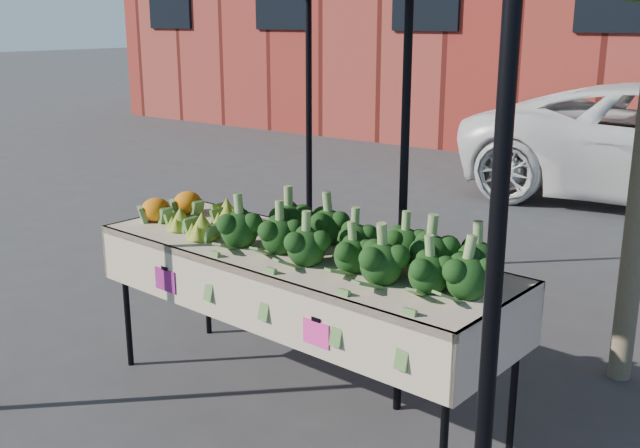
{
  "coord_description": "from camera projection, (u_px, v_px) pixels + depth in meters",
  "views": [
    {
      "loc": [
        2.56,
        -2.84,
        2.07
      ],
      "look_at": [
        0.22,
        0.25,
        1.0
      ],
      "focal_mm": 41.48,
      "sensor_mm": 36.0,
      "label": 1
    }
  ],
  "objects": [
    {
      "name": "canopy",
      "position": [
        356.0,
        155.0,
        3.98
      ],
      "size": [
        3.16,
        3.16,
        2.74
      ],
      "primitive_type": null,
      "color": "black",
      "rests_on": "ground"
    },
    {
      "name": "romanesco_cluster",
      "position": [
        211.0,
        212.0,
        4.28
      ],
      "size": [
        0.43,
        0.57,
        0.2
      ],
      "primitive_type": "ellipsoid",
      "color": "#9AA934",
      "rests_on": "table"
    },
    {
      "name": "broccoli_heap",
      "position": [
        357.0,
        238.0,
        3.67
      ],
      "size": [
        1.54,
        0.57,
        0.26
      ],
      "primitive_type": "ellipsoid",
      "color": "black",
      "rests_on": "table"
    },
    {
      "name": "ground",
      "position": [
        263.0,
        395.0,
        4.23
      ],
      "size": [
        90.0,
        90.0,
        0.0
      ],
      "primitive_type": "plane",
      "color": "#333336"
    },
    {
      "name": "table",
      "position": [
        298.0,
        329.0,
        4.01
      ],
      "size": [
        2.45,
        0.95,
        0.9
      ],
      "color": "beige",
      "rests_on": "ground"
    },
    {
      "name": "cauliflower_pair",
      "position": [
        172.0,
        203.0,
        4.52
      ],
      "size": [
        0.23,
        0.43,
        0.18
      ],
      "primitive_type": "ellipsoid",
      "color": "orange",
      "rests_on": "table"
    }
  ]
}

